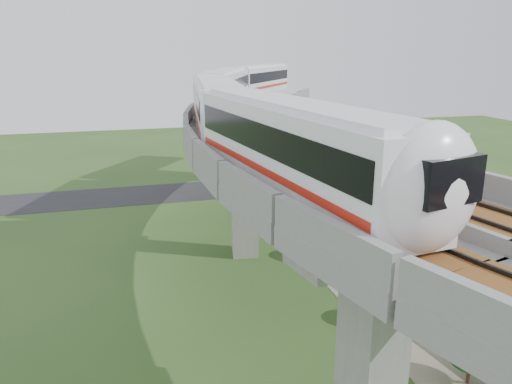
% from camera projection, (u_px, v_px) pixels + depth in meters
% --- Properties ---
extents(ground, '(160.00, 160.00, 0.00)m').
position_uv_depth(ground, '(272.00, 319.00, 30.58)').
color(ground, '#2E4B1E').
rests_on(ground, ground).
extents(dirt_lot, '(18.00, 26.00, 0.04)m').
position_uv_depth(dirt_lot, '(488.00, 305.00, 32.31)').
color(dirt_lot, gray).
rests_on(dirt_lot, ground).
extents(asphalt_road, '(60.00, 8.00, 0.03)m').
position_uv_depth(asphalt_road, '(196.00, 191.00, 58.38)').
color(asphalt_road, '#232326').
rests_on(asphalt_road, ground).
extents(viaduct, '(19.58, 73.98, 11.40)m').
position_uv_depth(viaduct, '(337.00, 172.00, 29.08)').
color(viaduct, '#99968E').
rests_on(viaduct, ground).
extents(metro_train, '(19.10, 59.56, 3.64)m').
position_uv_depth(metro_train, '(246.00, 96.00, 40.70)').
color(metro_train, white).
rests_on(metro_train, ground).
extents(fence, '(3.87, 38.73, 1.50)m').
position_uv_depth(fence, '(414.00, 289.00, 32.87)').
color(fence, '#2D382D').
rests_on(fence, ground).
extents(tree_0, '(2.52, 2.52, 3.26)m').
position_uv_depth(tree_0, '(317.00, 185.00, 52.63)').
color(tree_0, '#382314').
rests_on(tree_0, ground).
extents(tree_1, '(3.17, 3.17, 3.28)m').
position_uv_depth(tree_1, '(312.00, 211.00, 44.90)').
color(tree_1, '#382314').
rests_on(tree_1, ground).
extents(tree_2, '(2.93, 2.93, 3.37)m').
position_uv_depth(tree_2, '(338.00, 234.00, 38.74)').
color(tree_2, '#382314').
rests_on(tree_2, ground).
extents(tree_3, '(2.39, 2.39, 2.98)m').
position_uv_depth(tree_3, '(402.00, 295.00, 29.53)').
color(tree_3, '#382314').
rests_on(tree_3, ground).
extents(tree_4, '(2.47, 2.47, 2.91)m').
position_uv_depth(tree_4, '(472.00, 351.00, 24.19)').
color(tree_4, '#382314').
rests_on(tree_4, ground).
extents(car_white, '(2.24, 3.53, 1.12)m').
position_uv_depth(car_white, '(500.00, 365.00, 25.19)').
color(car_white, white).
rests_on(car_white, dirt_lot).
extents(car_dark, '(4.42, 1.89, 1.27)m').
position_uv_depth(car_dark, '(414.00, 250.00, 39.49)').
color(car_dark, black).
rests_on(car_dark, dirt_lot).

